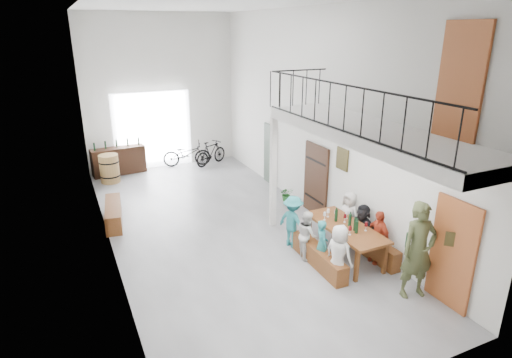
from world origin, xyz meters
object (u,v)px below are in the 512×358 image
serving_counter (119,161)px  host_standing (418,250)px  side_bench (114,213)px  bicycle_near (187,154)px  tasting_table (346,229)px  bench_inner (319,257)px  oak_barrel (109,169)px

serving_counter → host_standing: size_ratio=0.94×
side_bench → serving_counter: serving_counter is taller
host_standing → bicycle_near: host_standing is taller
tasting_table → bench_inner: size_ratio=1.13×
side_bench → bicycle_near: (3.22, 4.04, 0.21)m
bench_inner → bicycle_near: size_ratio=1.06×
bench_inner → serving_counter: serving_counter is taller
side_bench → bicycle_near: 5.17m
host_standing → bicycle_near: size_ratio=1.10×
bicycle_near → tasting_table: bearing=-157.7°
bench_inner → host_standing: size_ratio=0.97×
bench_inner → tasting_table: bearing=6.3°
tasting_table → bench_inner: (-0.72, -0.06, -0.49)m
oak_barrel → serving_counter: size_ratio=0.52×
oak_barrel → host_standing: (4.51, -9.29, 0.49)m
bench_inner → host_standing: (1.08, -1.70, 0.76)m
tasting_table → bicycle_near: size_ratio=1.20×
side_bench → bicycle_near: bicycle_near is taller
oak_barrel → host_standing: bearing=-64.1°
bench_inner → bicycle_near: bearing=95.7°
tasting_table → bicycle_near: 8.31m
bench_inner → oak_barrel: (-3.43, 7.59, 0.26)m
side_bench → bicycle_near: size_ratio=1.01×
serving_counter → bench_inner: bearing=-76.1°
side_bench → bench_inner: bearing=-48.3°
serving_counter → oak_barrel: bearing=-123.4°
side_bench → host_standing: bearing=-50.7°
serving_counter → host_standing: host_standing is taller
host_standing → bicycle_near: bearing=109.2°
bench_inner → host_standing: host_standing is taller
tasting_table → host_standing: (0.36, -1.76, 0.27)m
bench_inner → bicycle_near: bicycle_near is taller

